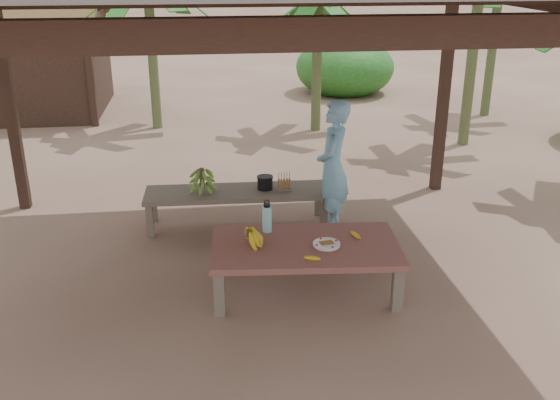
{
  "coord_description": "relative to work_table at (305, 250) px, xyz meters",
  "views": [
    {
      "loc": [
        -0.46,
        -5.67,
        3.09
      ],
      "look_at": [
        0.29,
        0.1,
        0.8
      ],
      "focal_mm": 40.0,
      "sensor_mm": 36.0,
      "label": 1
    }
  ],
  "objects": [
    {
      "name": "water_flask",
      "position": [
        -0.33,
        0.35,
        0.21
      ],
      "size": [
        0.09,
        0.09,
        0.34
      ],
      "color": "#43C7D1",
      "rests_on": "work_table"
    },
    {
      "name": "skewer_rack",
      "position": [
        0.01,
        1.61,
        0.14
      ],
      "size": [
        0.18,
        0.09,
        0.24
      ],
      "primitive_type": null,
      "rotation": [
        0.0,
        0.0,
        -0.03
      ],
      "color": "#A57F47",
      "rests_on": "bench"
    },
    {
      "name": "cooking_pot",
      "position": [
        -0.21,
        1.7,
        0.09
      ],
      "size": [
        0.18,
        0.18,
        0.16
      ],
      "primitive_type": "cylinder",
      "color": "black",
      "rests_on": "bench"
    },
    {
      "name": "woman",
      "position": [
        0.56,
        1.42,
        0.35
      ],
      "size": [
        0.54,
        0.67,
        1.58
      ],
      "primitive_type": "imported",
      "rotation": [
        0.0,
        0.0,
        -1.89
      ],
      "color": "#6DA8CE",
      "rests_on": "ground"
    },
    {
      "name": "work_table",
      "position": [
        0.0,
        0.0,
        0.0
      ],
      "size": [
        1.88,
        1.15,
        0.5
      ],
      "rotation": [
        0.0,
        0.0,
        -0.08
      ],
      "color": "brown",
      "rests_on": "ground"
    },
    {
      "name": "loose_banana_side",
      "position": [
        0.52,
        0.1,
        0.09
      ],
      "size": [
        0.1,
        0.16,
        0.04
      ],
      "primitive_type": "ellipsoid",
      "rotation": [
        0.0,
        0.0,
        0.38
      ],
      "color": "yellow",
      "rests_on": "work_table"
    },
    {
      "name": "bench",
      "position": [
        -0.56,
        1.68,
        -0.04
      ],
      "size": [
        2.22,
        0.67,
        0.45
      ],
      "rotation": [
        0.0,
        0.0,
        -0.03
      ],
      "color": "brown",
      "rests_on": "ground"
    },
    {
      "name": "ground",
      "position": [
        -0.48,
        0.32,
        -0.43
      ],
      "size": [
        80.0,
        80.0,
        0.0
      ],
      "primitive_type": "plane",
      "color": "brown",
      "rests_on": "ground"
    },
    {
      "name": "loose_banana_front",
      "position": [
        0.0,
        -0.35,
        0.09
      ],
      "size": [
        0.16,
        0.07,
        0.04
      ],
      "primitive_type": "ellipsoid",
      "rotation": [
        0.0,
        0.0,
        1.37
      ],
      "color": "yellow",
      "rests_on": "work_table"
    },
    {
      "name": "hut",
      "position": [
        -4.98,
        8.32,
        0.67
      ],
      "size": [
        4.4,
        3.43,
        2.85
      ],
      "color": "black",
      "rests_on": "ground"
    },
    {
      "name": "banana_plant_n",
      "position": [
        1.2,
        5.97,
        1.81
      ],
      "size": [
        1.8,
        1.8,
        2.72
      ],
      "color": "#596638",
      "rests_on": "ground"
    },
    {
      "name": "ripe_banana_bunch",
      "position": [
        -0.55,
        0.05,
        0.15
      ],
      "size": [
        0.31,
        0.27,
        0.18
      ],
      "primitive_type": null,
      "rotation": [
        0.0,
        0.0,
        0.07
      ],
      "color": "yellow",
      "rests_on": "work_table"
    },
    {
      "name": "green_banana_stalk",
      "position": [
        -0.96,
        1.69,
        0.17
      ],
      "size": [
        0.28,
        0.28,
        0.31
      ],
      "primitive_type": null,
      "rotation": [
        0.0,
        0.0,
        -0.03
      ],
      "color": "#598C2D",
      "rests_on": "bench"
    },
    {
      "name": "plate",
      "position": [
        0.19,
        -0.07,
        0.08
      ],
      "size": [
        0.26,
        0.26,
        0.04
      ],
      "color": "white",
      "rests_on": "work_table"
    }
  ]
}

